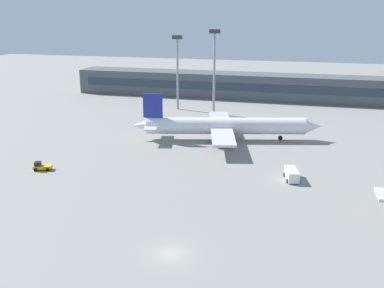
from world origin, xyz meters
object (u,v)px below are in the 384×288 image
object	(u,v)px
airplane_mid	(227,126)
floodlight_tower_east	(177,67)
service_van_white	(292,174)
floodlight_tower_west	(214,66)
baggage_tug_yellow	(41,166)

from	to	relation	value
airplane_mid	floodlight_tower_east	size ratio (longest dim) A/B	1.97
service_van_white	floodlight_tower_west	world-z (taller)	floodlight_tower_west
airplane_mid	floodlight_tower_west	size ratio (longest dim) A/B	1.81
floodlight_tower_west	airplane_mid	bearing A→B (deg)	-71.25
floodlight_tower_west	floodlight_tower_east	bearing A→B (deg)	158.97
baggage_tug_yellow	floodlight_tower_west	xyz separation A→B (m)	(23.19, 57.65, 14.07)
airplane_mid	service_van_white	size ratio (longest dim) A/B	8.40
service_van_white	floodlight_tower_west	xyz separation A→B (m)	(-25.91, 50.21, 13.75)
service_van_white	floodlight_tower_east	distance (m)	68.73
floodlight_tower_east	baggage_tug_yellow	bearing A→B (deg)	-99.22
airplane_mid	baggage_tug_yellow	size ratio (longest dim) A/B	11.95
service_van_white	floodlight_tower_west	distance (m)	58.15
airplane_mid	floodlight_tower_west	xyz separation A→B (m)	(-8.99, 26.48, 11.32)
airplane_mid	baggage_tug_yellow	bearing A→B (deg)	-135.91
airplane_mid	floodlight_tower_east	world-z (taller)	floodlight_tower_east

